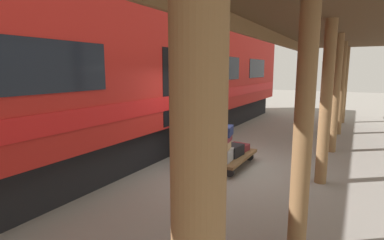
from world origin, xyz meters
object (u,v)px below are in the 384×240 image
suitcase_maroon_trunk (238,148)px  suitcase_black_hardshell (231,150)px  luggage_cart (218,155)px  suitcase_tan_vintage (223,145)px  suitcase_yellow_case (199,142)px  suitcase_gray_aluminum (223,155)px  suitcase_brown_leather (206,149)px  suitcase_burgundy_valise (223,138)px  train_car (130,82)px  suitcase_navy_fabric (224,131)px  porter_in_overalls (196,126)px  porter_by_door (200,125)px  suitcase_slate_roller (214,144)px  suitcase_cream_canvas (198,151)px

suitcase_maroon_trunk → suitcase_black_hardshell: bearing=90.0°
luggage_cart → suitcase_black_hardshell: 0.38m
suitcase_tan_vintage → suitcase_yellow_case: 0.63m
suitcase_black_hardshell → suitcase_gray_aluminum: 0.49m
suitcase_brown_leather → suitcase_yellow_case: 0.55m
suitcase_tan_vintage → suitcase_burgundy_valise: bearing=143.0°
train_car → luggage_cart: bearing=-178.2°
suitcase_tan_vintage → suitcase_navy_fabric: 0.35m
train_car → suitcase_burgundy_valise: train_car is taller
porter_in_overalls → porter_by_door: size_ratio=1.00×
suitcase_slate_roller → suitcase_brown_leather: bearing=90.0°
suitcase_burgundy_valise → porter_by_door: (1.02, -0.80, 0.11)m
porter_by_door → suitcase_yellow_case: bearing=115.2°
suitcase_yellow_case → suitcase_tan_vintage: bearing=-179.4°
suitcase_maroon_trunk → suitcase_cream_canvas: bearing=55.4°
suitcase_gray_aluminum → porter_by_door: porter_by_door is taller
suitcase_maroon_trunk → suitcase_brown_leather: size_ratio=1.00×
suitcase_burgundy_valise → porter_in_overalls: (1.06, -0.60, 0.11)m
suitcase_gray_aluminum → suitcase_navy_fabric: 0.57m
suitcase_maroon_trunk → suitcase_burgundy_valise: 1.06m
suitcase_yellow_case → suitcase_navy_fabric: suitcase_navy_fabric is taller
suitcase_cream_canvas → suitcase_brown_leather: bearing=-90.0°
train_car → suitcase_black_hardshell: bearing=-178.4°
suitcase_black_hardshell → suitcase_yellow_case: 0.83m
suitcase_black_hardshell → suitcase_cream_canvas: size_ratio=1.12×
suitcase_slate_roller → suitcase_brown_leather: size_ratio=1.18×
suitcase_gray_aluminum → porter_by_door: (1.02, -0.81, 0.50)m
suitcase_black_hardshell → porter_in_overalls: porter_in_overalls is taller
train_car → porter_by_door: (-2.05, -0.41, -1.14)m
train_car → luggage_cart: size_ratio=11.69×
suitcase_slate_roller → suitcase_tan_vintage: bearing=124.5°
suitcase_slate_roller → suitcase_gray_aluminum: bearing=124.6°
suitcase_slate_roller → suitcase_tan_vintage: size_ratio=1.44×
suitcase_navy_fabric → porter_in_overalls: (1.07, -0.59, -0.07)m
suitcase_brown_leather → suitcase_cream_canvas: suitcase_cream_canvas is taller
suitcase_black_hardshell → suitcase_tan_vintage: (0.03, 0.46, 0.23)m
suitcase_brown_leather → suitcase_navy_fabric: bearing=145.9°
luggage_cart → suitcase_maroon_trunk: 0.61m
suitcase_navy_fabric → suitcase_cream_canvas: bearing=1.7°
train_car → suitcase_gray_aluminum: bearing=172.5°
train_car → porter_in_overalls: (-2.02, -0.21, -1.14)m
suitcase_yellow_case → suitcase_maroon_trunk: bearing=-124.4°
suitcase_navy_fabric → porter_in_overalls: size_ratio=0.30×
suitcase_burgundy_valise → train_car: bearing=-7.2°
suitcase_burgundy_valise → suitcase_tan_vintage: bearing=-37.0°
suitcase_slate_roller → suitcase_yellow_case: (-0.02, 0.95, 0.26)m
suitcase_tan_vintage → suitcase_burgundy_valise: 0.16m
suitcase_maroon_trunk → porter_in_overalls: (1.06, 0.36, 0.55)m
suitcase_gray_aluminum → suitcase_yellow_case: size_ratio=1.24×
suitcase_slate_roller → porter_in_overalls: (0.38, 0.36, 0.53)m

